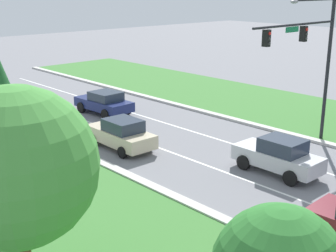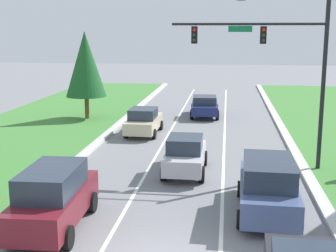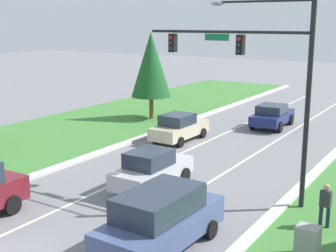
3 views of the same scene
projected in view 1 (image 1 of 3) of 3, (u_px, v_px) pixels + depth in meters
traffic_signal_mast at (311, 49)px, 24.92m from camera, size 7.18×0.41×8.39m
silver_sedan at (279, 156)px, 22.52m from camera, size 1.94×4.35×1.79m
champagne_sedan at (121, 134)px, 26.02m from camera, size 2.06×4.48×1.71m
navy_sedan at (104, 102)px, 33.11m from camera, size 2.32×4.62×1.63m
oak_far_left_tree at (17, 167)px, 12.56m from camera, size 4.46×4.46×6.30m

